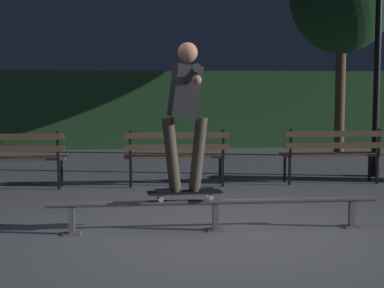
{
  "coord_description": "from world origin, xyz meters",
  "views": [
    {
      "loc": [
        -0.92,
        -5.91,
        1.51
      ],
      "look_at": [
        -0.16,
        0.97,
        0.85
      ],
      "focal_mm": 54.91,
      "sensor_mm": 36.0,
      "label": 1
    }
  ],
  "objects": [
    {
      "name": "ground_plane",
      "position": [
        0.0,
        0.0,
        0.0
      ],
      "size": [
        90.0,
        90.0,
        0.0
      ],
      "primitive_type": "plane",
      "color": "slate"
    },
    {
      "name": "hedge_backdrop",
      "position": [
        0.0,
        9.17,
        0.97
      ],
      "size": [
        24.0,
        1.2,
        1.93
      ],
      "primitive_type": "cube",
      "color": "#2D5B33",
      "rests_on": "ground"
    },
    {
      "name": "grind_rail",
      "position": [
        0.0,
        0.17,
        0.26
      ],
      "size": [
        3.54,
        0.18,
        0.34
      ],
      "color": "slate",
      "rests_on": "ground"
    },
    {
      "name": "skateboard",
      "position": [
        -0.33,
        0.17,
        0.41
      ],
      "size": [
        0.79,
        0.26,
        0.09
      ],
      "color": "black",
      "rests_on": "grind_rail"
    },
    {
      "name": "skateboarder",
      "position": [
        -0.32,
        0.17,
        1.35
      ],
      "size": [
        0.63,
        1.41,
        1.56
      ],
      "color": "black",
      "rests_on": "skateboard"
    },
    {
      "name": "park_bench_leftmost",
      "position": [
        -2.65,
        2.99,
        0.54
      ],
      "size": [
        1.61,
        0.45,
        0.88
      ],
      "color": "black",
      "rests_on": "ground"
    },
    {
      "name": "park_bench_left_center",
      "position": [
        -0.18,
        2.99,
        0.54
      ],
      "size": [
        1.61,
        0.45,
        0.88
      ],
      "color": "black",
      "rests_on": "ground"
    },
    {
      "name": "park_bench_right_center",
      "position": [
        2.29,
        2.99,
        0.54
      ],
      "size": [
        1.61,
        0.45,
        0.88
      ],
      "color": "black",
      "rests_on": "ground"
    },
    {
      "name": "lamp_post_right",
      "position": [
        3.29,
        3.68,
        2.48
      ],
      "size": [
        0.32,
        0.32,
        3.9
      ],
      "color": "black",
      "rests_on": "ground"
    }
  ]
}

